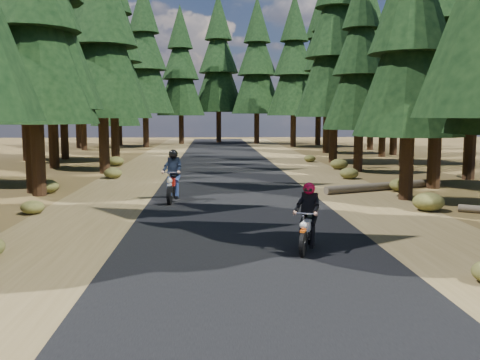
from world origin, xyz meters
name	(u,v)px	position (x,y,z in m)	size (l,w,h in m)	color
ground	(243,228)	(0.00, 0.00, 0.00)	(120.00, 120.00, 0.00)	#4A3A1A
road	(235,199)	(0.00, 5.00, 0.01)	(6.00, 100.00, 0.01)	black
shoulder_l	(105,200)	(-4.60, 5.00, 0.00)	(3.20, 100.00, 0.01)	brown
shoulder_r	(361,198)	(4.60, 5.00, 0.00)	(3.20, 100.00, 0.01)	brown
pine_forest	(223,38)	(-0.02, 21.05, 7.89)	(34.59, 55.08, 16.32)	black
log_near	(385,186)	(6.13, 6.93, 0.16)	(0.32, 0.32, 5.79)	#4C4233
understory_shrubs	(254,182)	(0.90, 7.74, 0.26)	(14.63, 30.67, 0.59)	#474C1E
rider_lead	(307,228)	(1.27, -2.54, 0.51)	(1.04, 1.75, 1.50)	white
rider_follow	(173,185)	(-2.17, 4.42, 0.60)	(0.79, 2.06, 1.79)	#9A150A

